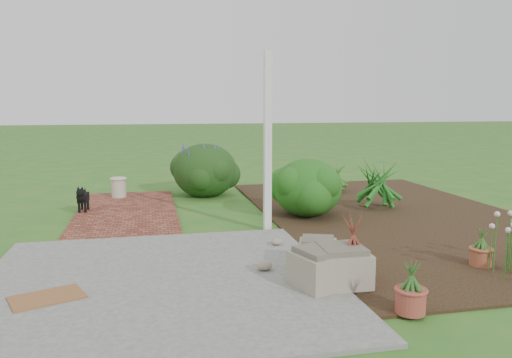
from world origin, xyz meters
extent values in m
plane|color=#276820|center=(0.00, 0.00, 0.00)|extent=(80.00, 80.00, 0.00)
cube|color=#5D5D5A|center=(-1.25, -1.75, 0.02)|extent=(3.50, 3.50, 0.04)
cube|color=maroon|center=(-1.70, 1.75, 0.02)|extent=(1.60, 3.50, 0.04)
cube|color=black|center=(2.50, 0.50, 0.01)|extent=(4.00, 7.00, 0.03)
cube|color=white|center=(0.30, 0.10, 1.25)|extent=(0.10, 0.10, 2.50)
cube|color=#726E58|center=(0.27, -2.23, 0.20)|extent=(0.61, 0.61, 0.32)
cube|color=gray|center=(0.48, -2.23, 0.20)|extent=(0.51, 0.51, 0.33)
cube|color=gray|center=(0.44, -1.67, 0.17)|extent=(0.52, 0.52, 0.27)
cube|color=brown|center=(-2.26, -2.02, 0.05)|extent=(0.72, 0.60, 0.02)
cube|color=black|center=(-2.39, 1.83, 0.27)|extent=(0.16, 0.32, 0.14)
cylinder|color=black|center=(-2.45, 1.72, 0.12)|extent=(0.04, 0.04, 0.16)
cylinder|color=black|center=(-2.35, 1.71, 0.12)|extent=(0.04, 0.04, 0.16)
cylinder|color=black|center=(-2.43, 1.94, 0.12)|extent=(0.04, 0.04, 0.16)
cylinder|color=black|center=(-2.33, 1.93, 0.12)|extent=(0.04, 0.04, 0.16)
sphere|color=black|center=(-2.40, 1.63, 0.38)|extent=(0.13, 0.13, 0.13)
cone|color=black|center=(-2.38, 1.99, 0.36)|extent=(0.06, 0.10, 0.12)
cylinder|color=#BFB89D|center=(-1.89, 3.00, 0.22)|extent=(0.31, 0.31, 0.36)
ellipsoid|color=#143A0B|center=(1.13, 0.83, 0.49)|extent=(1.33, 1.33, 0.93)
cylinder|color=#A44637|center=(0.61, -2.19, 0.17)|extent=(0.45, 0.45, 0.29)
cylinder|color=#995033|center=(2.20, -1.99, 0.13)|extent=(0.24, 0.24, 0.19)
cylinder|color=#9B4034|center=(0.80, -2.98, 0.14)|extent=(0.29, 0.29, 0.21)
ellipsoid|color=black|center=(-0.25, 3.02, 0.53)|extent=(1.26, 1.26, 1.06)
camera|label=1|loc=(-1.32, -6.62, 1.78)|focal=35.00mm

